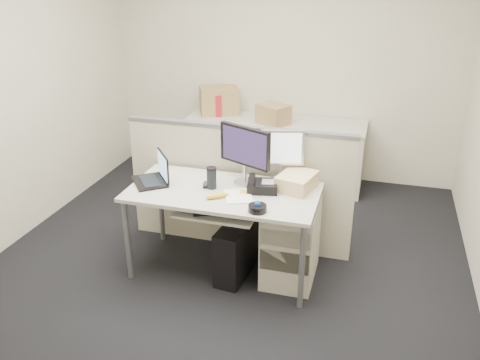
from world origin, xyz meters
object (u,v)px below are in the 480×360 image
(desk, at_px, (223,198))
(monitor_main, at_px, (245,156))
(laptop, at_px, (149,169))
(desk_phone, at_px, (262,186))

(desk, xyz_separation_m, monitor_main, (0.13, 0.18, 0.31))
(laptop, xyz_separation_m, desk_phone, (0.92, 0.10, -0.08))
(desk, height_order, desk_phone, desk_phone)
(desk, distance_m, desk_phone, 0.33)
(monitor_main, height_order, desk_phone, monitor_main)
(laptop, height_order, desk_phone, laptop)
(desk, relative_size, laptop, 4.69)
(laptop, bearing_deg, desk, 54.07)
(desk, height_order, laptop, laptop)
(monitor_main, distance_m, desk_phone, 0.28)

